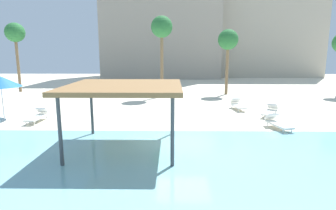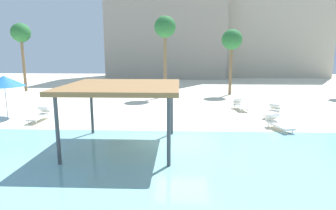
# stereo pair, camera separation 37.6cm
# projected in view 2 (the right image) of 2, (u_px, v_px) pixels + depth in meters

# --- Properties ---
(ground_plane) EXTENTS (80.00, 80.00, 0.00)m
(ground_plane) POSITION_uv_depth(u_px,v_px,m) (182.00, 141.00, 12.94)
(ground_plane) COLOR beige
(lagoon_water) EXTENTS (44.00, 13.50, 0.04)m
(lagoon_water) POSITION_uv_depth(u_px,v_px,m) (184.00, 199.00, 7.78)
(lagoon_water) COLOR #7AB7C1
(lagoon_water) RESTS_ON ground
(shade_pavilion) EXTENTS (4.65, 4.65, 2.72)m
(shade_pavilion) POSITION_uv_depth(u_px,v_px,m) (123.00, 88.00, 11.55)
(shade_pavilion) COLOR #42474C
(shade_pavilion) RESTS_ON ground
(beach_umbrella_blue_1) EXTENTS (2.43, 2.43, 2.61)m
(beach_umbrella_blue_1) POSITION_uv_depth(u_px,v_px,m) (4.00, 81.00, 17.26)
(beach_umbrella_blue_1) COLOR silver
(beach_umbrella_blue_1) RESTS_ON ground
(lounge_chair_0) EXTENTS (0.78, 1.94, 0.74)m
(lounge_chair_0) POSITION_uv_depth(u_px,v_px,m) (240.00, 105.00, 19.85)
(lounge_chair_0) COLOR white
(lounge_chair_0) RESTS_ON ground
(lounge_chair_1) EXTENTS (0.66, 1.91, 0.74)m
(lounge_chair_1) POSITION_uv_depth(u_px,v_px,m) (40.00, 115.00, 16.70)
(lounge_chair_1) COLOR white
(lounge_chair_1) RESTS_ON ground
(lounge_chair_2) EXTENTS (1.54, 1.92, 0.74)m
(lounge_chair_2) POSITION_uv_depth(u_px,v_px,m) (272.00, 112.00, 17.69)
(lounge_chair_2) COLOR white
(lounge_chair_2) RESTS_ON ground
(lounge_chair_3) EXTENTS (1.01, 1.98, 0.74)m
(lounge_chair_3) POSITION_uv_depth(u_px,v_px,m) (278.00, 123.00, 14.77)
(lounge_chair_3) COLOR white
(lounge_chair_3) RESTS_ON ground
(palm_tree_0) EXTENTS (1.90, 1.90, 6.90)m
(palm_tree_0) POSITION_uv_depth(u_px,v_px,m) (21.00, 35.00, 28.22)
(palm_tree_0) COLOR brown
(palm_tree_0) RESTS_ON ground
(palm_tree_1) EXTENTS (1.90, 1.90, 6.13)m
(palm_tree_1) POSITION_uv_depth(u_px,v_px,m) (232.00, 41.00, 26.07)
(palm_tree_1) COLOR brown
(palm_tree_1) RESTS_ON ground
(palm_tree_3) EXTENTS (1.90, 1.90, 7.17)m
(palm_tree_3) POSITION_uv_depth(u_px,v_px,m) (165.00, 29.00, 24.63)
(palm_tree_3) COLOR brown
(palm_tree_3) RESTS_ON ground
(hotel_block_0) EXTENTS (17.99, 10.00, 20.12)m
(hotel_block_0) POSITION_uv_depth(u_px,v_px,m) (167.00, 14.00, 44.78)
(hotel_block_0) COLOR #9E9384
(hotel_block_0) RESTS_ON ground
(hotel_block_1) EXTENTS (22.87, 10.33, 17.17)m
(hotel_block_1) POSITION_uv_depth(u_px,v_px,m) (252.00, 25.00, 47.49)
(hotel_block_1) COLOR #B2A893
(hotel_block_1) RESTS_ON ground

